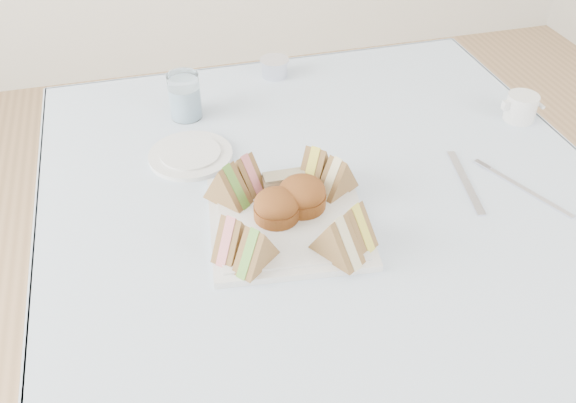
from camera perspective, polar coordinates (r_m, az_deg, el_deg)
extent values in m
cube|color=brown|center=(1.37, 3.03, -10.91)|extent=(0.90, 0.90, 0.74)
cube|color=silver|center=(1.11, 3.67, 1.45)|extent=(1.02, 1.02, 0.01)
cube|color=silver|center=(1.02, 0.00, -1.91)|extent=(0.29, 0.29, 0.01)
cylinder|color=brown|center=(1.00, -1.09, -0.46)|extent=(0.08, 0.08, 0.05)
cylinder|color=brown|center=(1.02, 1.32, 0.65)|extent=(0.11, 0.11, 0.05)
cube|color=#C3B287|center=(1.07, -0.34, 1.82)|extent=(0.07, 0.03, 0.03)
cylinder|color=silver|center=(1.19, -9.09, 4.30)|extent=(0.19, 0.19, 0.01)
cylinder|color=white|center=(1.30, -9.65, 9.70)|extent=(0.08, 0.08, 0.10)
cylinder|color=silver|center=(1.45, -1.26, 12.34)|extent=(0.07, 0.07, 0.04)
cube|color=silver|center=(1.16, 16.25, 1.79)|extent=(0.05, 0.19, 0.00)
cube|color=silver|center=(1.17, 21.66, 0.81)|extent=(0.08, 0.17, 0.00)
cylinder|color=silver|center=(1.37, 20.97, 8.23)|extent=(0.06, 0.06, 0.06)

